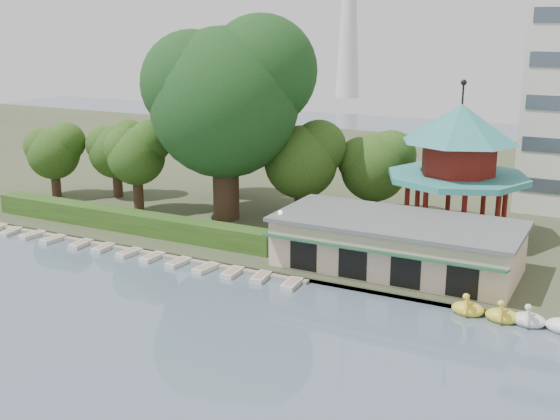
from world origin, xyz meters
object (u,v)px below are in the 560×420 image
Objects in this scene: boathouse at (397,244)px; pavilion at (459,158)px; dock at (130,248)px; big_tree at (227,92)px.

pavilion reaches higher than boathouse.
dock is 2.52× the size of pavilion.
pavilion is (24.00, 14.80, 7.36)m from dock.
big_tree is (-20.81, -3.77, 4.98)m from pavilion.
dock is at bearing -148.34° from pavilion.
dock is 29.14m from pavilion.
pavilion is at bearing 10.28° from big_tree.
dock is at bearing -167.76° from boathouse.
pavilion is 21.73m from big_tree.
dock is 1.77× the size of big_tree.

